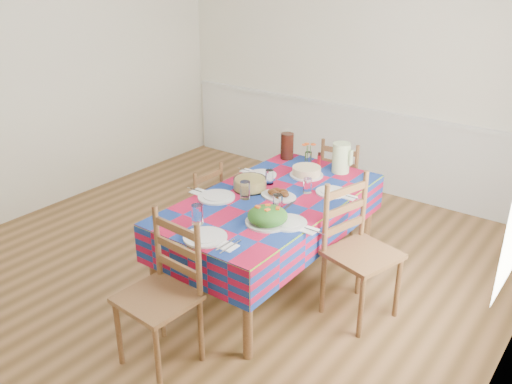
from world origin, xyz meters
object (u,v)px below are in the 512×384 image
(green_pitcher, at_px, (341,158))
(chair_near, at_px, (163,295))
(chair_far, at_px, (343,184))
(chair_left, at_px, (200,210))
(tea_pitcher, at_px, (287,146))
(chair_right, at_px, (358,251))
(meat_platter, at_px, (278,194))
(dining_table, at_px, (271,207))

(green_pitcher, relative_size, chair_near, 0.26)
(green_pitcher, height_order, chair_far, green_pitcher)
(chair_near, relative_size, chair_left, 1.20)
(chair_near, bearing_deg, chair_far, 93.63)
(chair_near, bearing_deg, tea_pitcher, 104.67)
(chair_right, bearing_deg, green_pitcher, 52.23)
(tea_pitcher, xyz_separation_m, chair_near, (0.39, -1.98, -0.36))
(meat_platter, distance_m, chair_right, 0.75)
(meat_platter, distance_m, chair_far, 1.20)
(meat_platter, height_order, chair_right, chair_right)
(tea_pitcher, bearing_deg, dining_table, -64.18)
(green_pitcher, height_order, chair_right, chair_right)
(chair_near, bearing_deg, chair_right, 61.71)
(dining_table, relative_size, tea_pitcher, 7.94)
(meat_platter, bearing_deg, chair_left, -177.21)
(chair_far, distance_m, chair_left, 1.42)
(meat_platter, height_order, chair_left, chair_left)
(tea_pitcher, xyz_separation_m, chair_left, (-0.37, -0.79, -0.44))
(chair_far, bearing_deg, dining_table, 85.92)
(chair_near, xyz_separation_m, chair_left, (-0.76, 1.19, -0.08))
(green_pitcher, relative_size, chair_far, 0.29)
(chair_far, xyz_separation_m, chair_left, (-0.76, -1.19, -0.03))
(chair_near, xyz_separation_m, chair_right, (0.75, 1.20, 0.01))
(chair_near, relative_size, chair_right, 0.97)
(dining_table, relative_size, chair_right, 1.83)
(green_pitcher, xyz_separation_m, tea_pitcher, (-0.56, 0.01, -0.01))
(chair_far, bearing_deg, chair_near, 86.06)
(dining_table, relative_size, chair_far, 2.11)
(tea_pitcher, distance_m, chair_near, 2.05)
(meat_platter, height_order, chair_near, chair_near)
(green_pitcher, distance_m, chair_left, 1.30)
(meat_platter, relative_size, chair_near, 0.30)
(chair_far, relative_size, chair_left, 1.08)
(dining_table, distance_m, meat_platter, 0.12)
(chair_near, height_order, chair_right, chair_right)
(dining_table, bearing_deg, chair_far, 89.86)
(chair_right, bearing_deg, tea_pitcher, 70.91)
(tea_pitcher, bearing_deg, chair_left, -115.26)
(meat_platter, relative_size, green_pitcher, 1.15)
(dining_table, height_order, chair_left, chair_left)
(chair_left, bearing_deg, dining_table, 91.61)
(chair_far, bearing_deg, tea_pitcher, 42.02)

